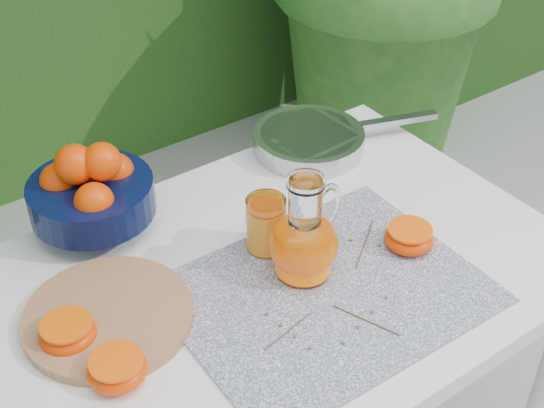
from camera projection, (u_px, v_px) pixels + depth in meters
white_table at (278, 303)px, 1.36m from camera, size 1.00×0.70×0.75m
placemat at (327, 293)px, 1.27m from camera, size 0.51×0.40×0.00m
cutting_board at (108, 316)px, 1.21m from camera, size 0.36×0.36×0.02m
fruit_bowl at (91, 190)px, 1.36m from camera, size 0.28×0.28×0.18m
juice_pitcher at (305, 241)px, 1.27m from camera, size 0.18×0.15×0.20m
juice_tumbler at (266, 225)px, 1.33m from camera, size 0.07×0.07×0.10m
saute_pan at (311, 140)px, 1.61m from camera, size 0.43×0.30×0.04m
orange_halves at (210, 309)px, 1.21m from camera, size 0.68×0.23×0.04m
thyme_sprigs at (342, 293)px, 1.26m from camera, size 0.35×0.27×0.01m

